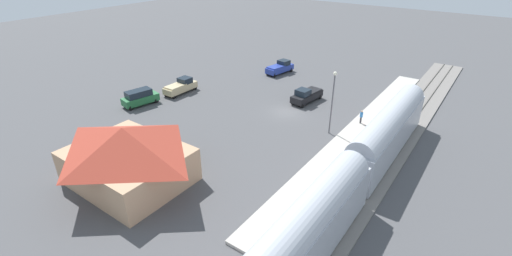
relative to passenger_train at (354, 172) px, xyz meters
The scene contains 11 objects.
ground_plane 18.94m from the passenger_train, 41.60° to the right, with size 200.00×200.00×0.00m, color #4C4C4F.
railway_track 12.73m from the passenger_train, 90.00° to the right, with size 4.80×70.00×0.30m.
platform 13.33m from the passenger_train, 72.17° to the right, with size 3.20×46.00×0.30m.
passenger_train is the anchor object (origin of this frame).
station_building 20.38m from the passenger_train, 28.00° to the left, with size 11.28×9.11×5.68m.
pedestrian_on_platform 15.10m from the passenger_train, 72.49° to the right, with size 0.36×0.36×1.71m.
pickup_black 21.80m from the passenger_train, 51.47° to the right, with size 2.63×5.60×2.14m.
pickup_blue 34.78m from the passenger_train, 47.70° to the right, with size 2.85×5.66×2.14m.
pickup_tan 32.09m from the passenger_train, 16.56° to the right, with size 1.97×5.40×2.14m.
suv_green 32.11m from the passenger_train, ahead, with size 2.91×5.19×2.22m.
light_pole_near_platform 12.39m from the passenger_train, 56.25° to the right, with size 0.44×0.44×7.65m.
Camera 1 is at (-21.59, 37.52, 19.95)m, focal length 24.71 mm.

